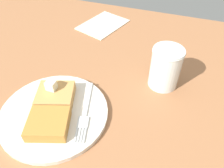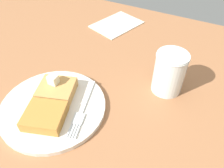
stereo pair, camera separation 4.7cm
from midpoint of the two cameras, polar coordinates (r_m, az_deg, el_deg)
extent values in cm
cube|color=#9C653F|center=(53.41, -13.18, -3.27)|extent=(104.33, 104.33, 2.01)
cylinder|color=silver|center=(48.94, -12.49, -6.02)|extent=(22.87, 22.87, 1.10)
torus|color=brown|center=(48.83, -12.52, -5.90)|extent=(22.87, 22.87, 0.80)
cube|color=tan|center=(50.09, -11.42, -1.38)|extent=(9.25, 9.63, 2.38)
cube|color=#B87B34|center=(45.41, -14.35, -8.28)|extent=(9.25, 9.63, 2.38)
cube|color=#F0EDCB|center=(49.20, -12.53, 1.00)|extent=(1.88, 2.08, 2.07)
cube|color=silver|center=(49.00, -3.74, -3.35)|extent=(9.88, 3.50, 0.36)
cube|color=silver|center=(45.11, -5.82, -9.19)|extent=(3.28, 2.86, 0.36)
cube|color=silver|center=(43.31, -5.87, -12.48)|extent=(3.17, 1.15, 0.36)
cube|color=silver|center=(43.43, -6.59, -12.34)|extent=(3.17, 1.15, 0.36)
cube|color=silver|center=(43.56, -7.29, -12.20)|extent=(3.17, 1.15, 0.36)
cube|color=silver|center=(43.69, -7.99, -12.05)|extent=(3.17, 1.15, 0.36)
cylinder|color=#361909|center=(51.89, 17.07, 1.94)|extent=(6.42, 6.42, 8.18)
cylinder|color=silver|center=(51.29, 17.29, 2.72)|extent=(6.98, 6.98, 10.05)
torus|color=silver|center=(48.56, 18.41, 6.77)|extent=(7.20, 7.20, 0.50)
cube|color=beige|center=(77.39, 3.05, 15.24)|extent=(18.84, 16.06, 0.30)
camera|label=1|loc=(0.02, -87.13, 2.75)|focal=35.00mm
camera|label=2|loc=(0.02, 92.87, -2.75)|focal=35.00mm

